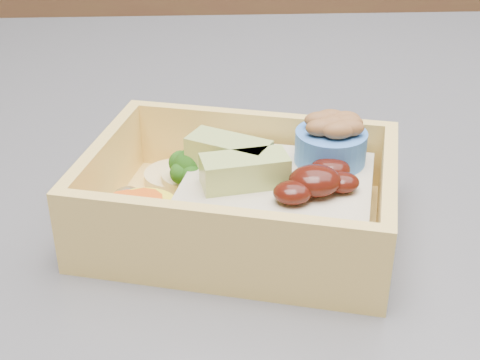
{
  "coord_description": "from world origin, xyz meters",
  "views": [
    {
      "loc": [
        -0.08,
        -0.44,
        1.13
      ],
      "look_at": [
        -0.07,
        -0.12,
        0.95
      ],
      "focal_mm": 50.0,
      "sensor_mm": 36.0,
      "label": 1
    }
  ],
  "objects": [
    {
      "name": "bento_box",
      "position": [
        -0.06,
        -0.12,
        0.94
      ],
      "size": [
        0.19,
        0.16,
        0.06
      ],
      "rotation": [
        0.0,
        0.0,
        -0.26
      ],
      "color": "#F4C865",
      "rests_on": "island"
    }
  ]
}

